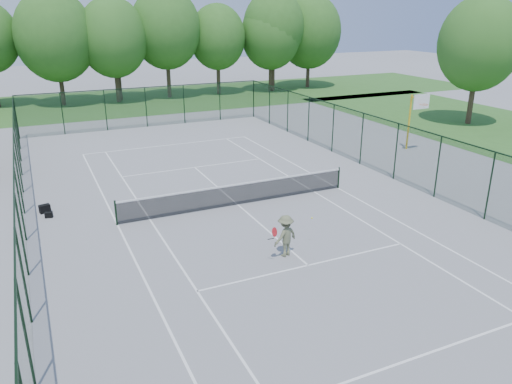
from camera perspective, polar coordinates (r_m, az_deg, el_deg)
ground at (r=23.10m, az=-2.08°, el=-1.47°), size 140.00×140.00×0.00m
grass_far at (r=51.22m, az=-15.40°, el=9.90°), size 80.00×16.00×0.01m
court_lines at (r=23.10m, az=-2.08°, el=-1.46°), size 11.05×23.85×0.01m
tennis_net at (r=22.89m, az=-2.10°, el=-0.13°), size 11.08×0.08×1.10m
fence_enclosure at (r=22.57m, az=-2.13°, el=2.21°), size 18.05×36.05×3.02m
tree_line_far at (r=50.57m, az=-16.05°, el=16.57°), size 39.40×6.40×9.70m
basketball_goal at (r=33.00m, az=17.80°, el=8.84°), size 1.20×1.43×3.65m
tree_side at (r=42.49m, az=24.18°, el=15.19°), size 6.08×6.08×9.62m
sports_bag_a at (r=24.07m, az=-23.00°, el=-1.76°), size 0.51×0.38×0.37m
sports_bag_b at (r=23.45m, az=-22.60°, el=-2.44°), size 0.35×0.27×0.24m
tennis_player at (r=18.17m, az=3.38°, el=-5.02°), size 2.25×0.90×1.58m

